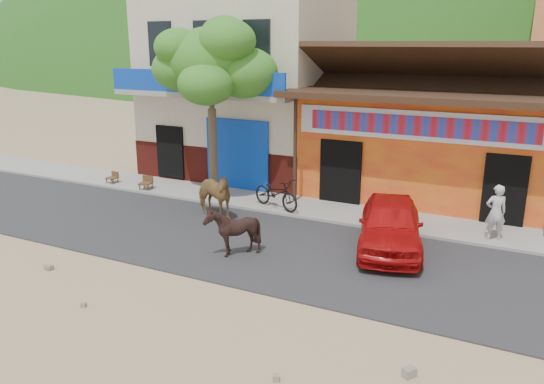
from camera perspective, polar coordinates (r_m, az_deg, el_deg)
The scene contains 13 objects.
ground at distance 11.83m, azimuth -2.38°, elevation -10.71°, with size 120.00×120.00×0.00m, color #9E825B.
road at distance 13.87m, azimuth 2.63°, elevation -6.49°, with size 60.00×5.00×0.04m, color #28282B.
sidewalk at distance 16.92m, azimuth 7.45°, elevation -2.27°, with size 60.00×2.00×0.12m, color gray.
dance_club at distance 19.81m, azimuth 16.99°, elevation 5.04°, with size 8.00×6.00×3.60m, color orange.
cafe_building at distance 22.07m, azimuth -2.51°, elevation 11.22°, with size 7.00×6.00×7.00m, color beige.
tree at distance 18.06m, azimuth -6.48°, elevation 8.88°, with size 3.00×3.00×6.00m, color #2D721E, non-canonical shape.
cow_tan at distance 16.38m, azimuth -6.43°, elevation -0.24°, with size 0.79×1.73×1.46m, color olive.
cow_dark at distance 13.43m, azimuth -4.26°, elevation -4.23°, with size 1.04×1.17×1.29m, color black.
red_car at distance 14.18m, azimuth 12.61°, elevation -3.36°, with size 1.59×3.95×1.34m, color #B90D0D.
scooter at distance 16.95m, azimuth 0.44°, elevation -0.12°, with size 0.66×1.89×0.99m, color black.
pedestrian at distance 15.43m, azimuth 22.93°, elevation -2.02°, with size 0.56×0.37×1.53m, color silver.
cafe_chair_left at distance 20.92m, azimuth -16.87°, elevation 1.99°, with size 0.37×0.37×0.79m, color #4D3019, non-canonical shape.
cafe_chair_right at distance 19.67m, azimuth -13.48°, elevation 1.53°, with size 0.41×0.41×0.89m, color #4A2A18, non-canonical shape.
Camera 1 is at (5.14, -9.25, 5.30)m, focal length 35.00 mm.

